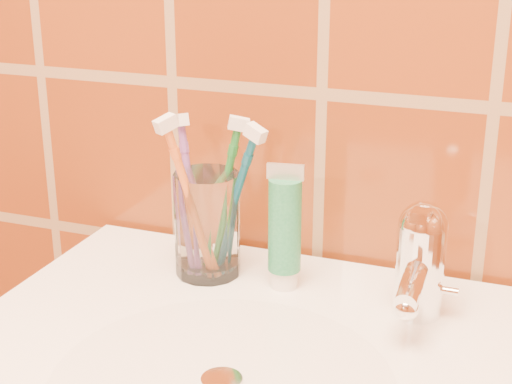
% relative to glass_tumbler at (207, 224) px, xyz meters
% --- Properties ---
extents(glass_tumbler, '(0.09, 0.09, 0.12)m').
position_rel_glass_tumbler_xyz_m(glass_tumbler, '(0.00, 0.00, 0.00)').
color(glass_tumbler, white).
rests_on(glass_tumbler, pedestal_sink).
extents(toothpaste_tube, '(0.04, 0.04, 0.14)m').
position_rel_glass_tumbler_xyz_m(toothpaste_tube, '(0.09, -0.00, 0.01)').
color(toothpaste_tube, white).
rests_on(toothpaste_tube, pedestal_sink).
extents(faucet, '(0.05, 0.11, 0.12)m').
position_rel_glass_tumbler_xyz_m(faucet, '(0.23, -0.02, 0.01)').
color(faucet, white).
rests_on(faucet, pedestal_sink).
extents(toothbrush_0, '(0.12, 0.11, 0.19)m').
position_rel_glass_tumbler_xyz_m(toothbrush_0, '(-0.02, 0.01, 0.03)').
color(toothbrush_0, '#734390').
rests_on(toothbrush_0, glass_tumbler).
extents(toothbrush_1, '(0.09, 0.08, 0.19)m').
position_rel_glass_tumbler_xyz_m(toothbrush_1, '(0.01, 0.02, 0.03)').
color(toothbrush_1, '#1E722D').
rests_on(toothbrush_1, glass_tumbler).
extents(toothbrush_2, '(0.13, 0.11, 0.19)m').
position_rel_glass_tumbler_xyz_m(toothbrush_2, '(0.03, -0.00, 0.03)').
color(toothbrush_2, navy).
rests_on(toothbrush_2, glass_tumbler).
extents(toothbrush_3, '(0.11, 0.13, 0.21)m').
position_rel_glass_tumbler_xyz_m(toothbrush_3, '(-0.01, -0.03, 0.04)').
color(toothbrush_3, orange).
rests_on(toothbrush_3, glass_tumbler).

